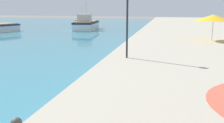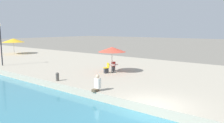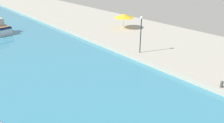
{
  "view_description": "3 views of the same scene",
  "coord_description": "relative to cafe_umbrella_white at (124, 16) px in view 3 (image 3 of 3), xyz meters",
  "views": [
    {
      "loc": [
        3.86,
        3.57,
        3.74
      ],
      "look_at": [
        1.5,
        14.08,
        1.36
      ],
      "focal_mm": 40.0,
      "sensor_mm": 36.0,
      "label": 1
    },
    {
      "loc": [
        -9.79,
        -5.0,
        4.47
      ],
      "look_at": [
        5.69,
        7.08,
        1.56
      ],
      "focal_mm": 35.0,
      "sensor_mm": 36.0,
      "label": 2
    },
    {
      "loc": [
        -17.92,
        1.92,
        10.45
      ],
      "look_at": [
        -4.0,
        18.0,
        1.16
      ],
      "focal_mm": 35.0,
      "sensor_mm": 36.0,
      "label": 3
    }
  ],
  "objects": [
    {
      "name": "lamppost",
      "position": [
        -6.58,
        -9.84,
        0.94
      ],
      "size": [
        0.36,
        0.36,
        4.56
      ],
      "color": "#232328",
      "rests_on": "quay_promenade"
    },
    {
      "name": "cafe_umbrella_white",
      "position": [
        0.0,
        0.0,
        0.0
      ],
      "size": [
        3.42,
        3.42,
        2.46
      ],
      "color": "#B7B7B7",
      "rests_on": "quay_promenade"
    },
    {
      "name": "mooring_bollard",
      "position": [
        -7.46,
        -20.41,
        -1.81
      ],
      "size": [
        0.26,
        0.26,
        0.65
      ],
      "color": "#4C4742",
      "rests_on": "quay_promenade"
    },
    {
      "name": "quay_promenade",
      "position": [
        0.04,
        8.26,
        -2.44
      ],
      "size": [
        16.0,
        90.0,
        0.56
      ],
      "color": "#B2A893",
      "rests_on": "ground_plane"
    }
  ]
}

